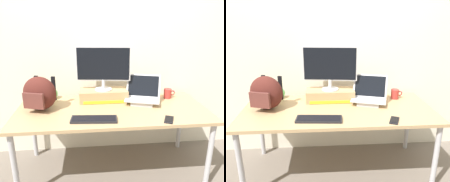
# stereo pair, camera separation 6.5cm
# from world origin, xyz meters

# --- Properties ---
(ground_plane) EXTENTS (20.00, 20.00, 0.00)m
(ground_plane) POSITION_xyz_m (0.00, 0.00, 0.00)
(ground_plane) COLOR #70665B
(back_wall) EXTENTS (7.00, 0.10, 2.60)m
(back_wall) POSITION_xyz_m (0.00, 0.52, 1.30)
(back_wall) COLOR silver
(back_wall) RESTS_ON ground
(desk) EXTENTS (1.87, 0.84, 0.71)m
(desk) POSITION_xyz_m (0.00, 0.00, 0.65)
(desk) COLOR tan
(desk) RESTS_ON ground
(toner_box_yellow) EXTENTS (0.51, 0.23, 0.12)m
(toner_box_yellow) POSITION_xyz_m (-0.07, 0.23, 0.77)
(toner_box_yellow) COLOR tan
(toner_box_yellow) RESTS_ON desk
(desktop_monitor) EXTENTS (0.56, 0.18, 0.46)m
(desktop_monitor) POSITION_xyz_m (-0.07, 0.23, 1.09)
(desktop_monitor) COLOR silver
(desktop_monitor) RESTS_ON toner_box_yellow
(open_laptop) EXTENTS (0.41, 0.34, 0.28)m
(open_laptop) POSITION_xyz_m (0.33, 0.11, 0.77)
(open_laptop) COLOR #ADADB2
(open_laptop) RESTS_ON desk
(external_keyboard) EXTENTS (0.41, 0.17, 0.02)m
(external_keyboard) POSITION_xyz_m (-0.19, -0.26, 0.73)
(external_keyboard) COLOR black
(external_keyboard) RESTS_ON desk
(messenger_backpack) EXTENTS (0.38, 0.32, 0.33)m
(messenger_backpack) POSITION_xyz_m (-0.69, 0.04, 0.88)
(messenger_backpack) COLOR #4C1E19
(messenger_backpack) RESTS_ON desk
(coffee_mug) EXTENTS (0.13, 0.08, 0.10)m
(coffee_mug) POSITION_xyz_m (0.65, 0.24, 0.77)
(coffee_mug) COLOR #B2332D
(coffee_mug) RESTS_ON desk
(cell_phone) EXTENTS (0.13, 0.17, 0.01)m
(cell_phone) POSITION_xyz_m (0.47, -0.32, 0.72)
(cell_phone) COLOR black
(cell_phone) RESTS_ON desk
(plush_toy) EXTENTS (0.11, 0.11, 0.11)m
(plush_toy) POSITION_xyz_m (-0.62, 0.34, 0.77)
(plush_toy) COLOR #56B256
(plush_toy) RESTS_ON desk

